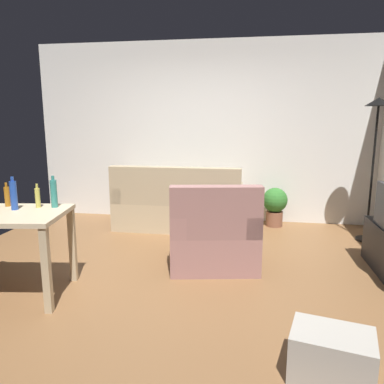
{
  "coord_description": "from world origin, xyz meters",
  "views": [
    {
      "loc": [
        0.75,
        -3.53,
        1.55
      ],
      "look_at": [
        0.1,
        0.5,
        0.75
      ],
      "focal_mm": 34.8,
      "sensor_mm": 36.0,
      "label": 1
    }
  ],
  "objects_px": {
    "bottle_blue": "(14,195)",
    "torchiere_lamp": "(376,131)",
    "potted_plant": "(275,204)",
    "armchair": "(214,237)",
    "couch": "(179,207)",
    "bottle_tall": "(54,193)",
    "storage_box": "(331,355)",
    "bottle_squat": "(38,197)",
    "bottle_amber": "(7,196)"
  },
  "relations": [
    {
      "from": "couch",
      "to": "bottle_tall",
      "type": "distance_m",
      "value": 2.26
    },
    {
      "from": "bottle_tall",
      "to": "torchiere_lamp",
      "type": "bearing_deg",
      "value": 29.74
    },
    {
      "from": "bottle_blue",
      "to": "armchair",
      "type": "bearing_deg",
      "value": 26.92
    },
    {
      "from": "potted_plant",
      "to": "bottle_blue",
      "type": "height_order",
      "value": "bottle_blue"
    },
    {
      "from": "couch",
      "to": "bottle_tall",
      "type": "height_order",
      "value": "bottle_tall"
    },
    {
      "from": "potted_plant",
      "to": "bottle_tall",
      "type": "xyz_separation_m",
      "value": [
        -2.12,
        -2.37,
        0.56
      ]
    },
    {
      "from": "armchair",
      "to": "bottle_blue",
      "type": "relative_size",
      "value": 3.49
    },
    {
      "from": "torchiere_lamp",
      "to": "potted_plant",
      "type": "bearing_deg",
      "value": 156.42
    },
    {
      "from": "couch",
      "to": "bottle_blue",
      "type": "bearing_deg",
      "value": 64.51
    },
    {
      "from": "bottle_blue",
      "to": "torchiere_lamp",
      "type": "bearing_deg",
      "value": 29.35
    },
    {
      "from": "bottle_blue",
      "to": "bottle_tall",
      "type": "relative_size",
      "value": 1.02
    },
    {
      "from": "bottle_squat",
      "to": "couch",
      "type": "bearing_deg",
      "value": 66.98
    },
    {
      "from": "potted_plant",
      "to": "bottle_blue",
      "type": "relative_size",
      "value": 1.92
    },
    {
      "from": "potted_plant",
      "to": "bottle_blue",
      "type": "bearing_deg",
      "value": -134.01
    },
    {
      "from": "bottle_tall",
      "to": "bottle_blue",
      "type": "bearing_deg",
      "value": -154.96
    },
    {
      "from": "armchair",
      "to": "bottle_amber",
      "type": "relative_size",
      "value": 4.65
    },
    {
      "from": "bottle_squat",
      "to": "bottle_tall",
      "type": "xyz_separation_m",
      "value": [
        0.14,
        0.03,
        0.04
      ]
    },
    {
      "from": "storage_box",
      "to": "bottle_tall",
      "type": "relative_size",
      "value": 1.65
    },
    {
      "from": "armchair",
      "to": "bottle_blue",
      "type": "distance_m",
      "value": 1.98
    },
    {
      "from": "armchair",
      "to": "bottle_tall",
      "type": "height_order",
      "value": "bottle_tall"
    },
    {
      "from": "couch",
      "to": "potted_plant",
      "type": "distance_m",
      "value": 1.41
    },
    {
      "from": "couch",
      "to": "bottle_squat",
      "type": "relative_size",
      "value": 8.16
    },
    {
      "from": "bottle_squat",
      "to": "bottle_tall",
      "type": "bearing_deg",
      "value": 12.73
    },
    {
      "from": "torchiere_lamp",
      "to": "armchair",
      "type": "distance_m",
      "value": 2.46
    },
    {
      "from": "bottle_squat",
      "to": "bottle_tall",
      "type": "height_order",
      "value": "bottle_tall"
    },
    {
      "from": "torchiere_lamp",
      "to": "bottle_amber",
      "type": "xyz_separation_m",
      "value": [
        -3.71,
        -1.9,
        -0.56
      ]
    },
    {
      "from": "bottle_blue",
      "to": "bottle_squat",
      "type": "height_order",
      "value": "bottle_blue"
    },
    {
      "from": "couch",
      "to": "potted_plant",
      "type": "relative_size",
      "value": 3.14
    },
    {
      "from": "torchiere_lamp",
      "to": "potted_plant",
      "type": "relative_size",
      "value": 3.18
    },
    {
      "from": "potted_plant",
      "to": "armchair",
      "type": "bearing_deg",
      "value": -113.92
    },
    {
      "from": "torchiere_lamp",
      "to": "armchair",
      "type": "bearing_deg",
      "value": -148.55
    },
    {
      "from": "bottle_squat",
      "to": "torchiere_lamp",
      "type": "bearing_deg",
      "value": 29.11
    },
    {
      "from": "storage_box",
      "to": "bottle_squat",
      "type": "bearing_deg",
      "value": 159.41
    },
    {
      "from": "storage_box",
      "to": "bottle_tall",
      "type": "bearing_deg",
      "value": 157.53
    },
    {
      "from": "torchiere_lamp",
      "to": "armchair",
      "type": "relative_size",
      "value": 1.75
    },
    {
      "from": "couch",
      "to": "torchiere_lamp",
      "type": "distance_m",
      "value": 2.76
    },
    {
      "from": "bottle_tall",
      "to": "armchair",
      "type": "bearing_deg",
      "value": 27.33
    },
    {
      "from": "bottle_blue",
      "to": "bottle_tall",
      "type": "height_order",
      "value": "bottle_blue"
    },
    {
      "from": "couch",
      "to": "bottle_squat",
      "type": "height_order",
      "value": "bottle_squat"
    },
    {
      "from": "couch",
      "to": "armchair",
      "type": "relative_size",
      "value": 1.73
    },
    {
      "from": "storage_box",
      "to": "bottle_blue",
      "type": "bearing_deg",
      "value": 162.78
    },
    {
      "from": "couch",
      "to": "bottle_blue",
      "type": "height_order",
      "value": "bottle_blue"
    },
    {
      "from": "storage_box",
      "to": "bottle_amber",
      "type": "height_order",
      "value": "bottle_amber"
    },
    {
      "from": "bottle_amber",
      "to": "bottle_squat",
      "type": "bearing_deg",
      "value": -0.11
    },
    {
      "from": "potted_plant",
      "to": "bottle_amber",
      "type": "xyz_separation_m",
      "value": [
        -2.57,
        -2.4,
        0.53
      ]
    },
    {
      "from": "bottle_amber",
      "to": "bottle_blue",
      "type": "relative_size",
      "value": 0.75
    },
    {
      "from": "couch",
      "to": "torchiere_lamp",
      "type": "xyz_separation_m",
      "value": [
        2.52,
        -0.19,
        1.11
      ]
    },
    {
      "from": "storage_box",
      "to": "bottle_squat",
      "type": "distance_m",
      "value": 2.68
    },
    {
      "from": "potted_plant",
      "to": "armchair",
      "type": "xyz_separation_m",
      "value": [
        -0.73,
        -1.65,
        -0.01
      ]
    },
    {
      "from": "torchiere_lamp",
      "to": "potted_plant",
      "type": "height_order",
      "value": "torchiere_lamp"
    }
  ]
}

